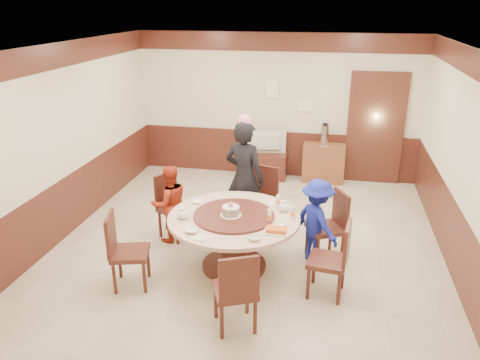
% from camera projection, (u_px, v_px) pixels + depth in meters
% --- Properties ---
extents(room, '(6.00, 6.04, 2.84)m').
position_uv_depth(room, '(250.00, 174.00, 6.54)').
color(room, beige).
rests_on(room, ground).
extents(banquet_table, '(1.71, 1.71, 0.78)m').
position_uv_depth(banquet_table, '(234.00, 231.00, 6.09)').
color(banquet_table, '#491E16').
rests_on(banquet_table, ground).
extents(chair_0, '(0.60, 0.59, 0.97)m').
position_uv_depth(chair_0, '(326.00, 238.00, 6.41)').
color(chair_0, '#491E16').
rests_on(chair_0, ground).
extents(chair_1, '(0.54, 0.55, 0.97)m').
position_uv_depth(chair_1, '(261.00, 210.00, 7.26)').
color(chair_1, '#491E16').
rests_on(chair_1, ground).
extents(chair_2, '(0.59, 0.59, 0.97)m').
position_uv_depth(chair_2, '(176.00, 217.00, 7.01)').
color(chair_2, '#491E16').
rests_on(chair_2, ground).
extents(chair_3, '(0.54, 0.54, 0.97)m').
position_uv_depth(chair_3, '(129.00, 263.00, 5.78)').
color(chair_3, '#491E16').
rests_on(chair_3, ground).
extents(chair_4, '(0.58, 0.59, 0.97)m').
position_uv_depth(chair_4, '(235.00, 303.00, 5.03)').
color(chair_4, '#491E16').
rests_on(chair_4, ground).
extents(chair_5, '(0.50, 0.49, 0.97)m').
position_uv_depth(chair_5, '(328.00, 272.00, 5.60)').
color(chair_5, '#491E16').
rests_on(chair_5, ground).
extents(person_standing, '(0.74, 0.61, 1.75)m').
position_uv_depth(person_standing, '(244.00, 178.00, 6.97)').
color(person_standing, black).
rests_on(person_standing, ground).
extents(person_red, '(0.72, 0.69, 1.17)m').
position_uv_depth(person_red, '(170.00, 204.00, 6.79)').
color(person_red, '#AF2E17').
rests_on(person_red, ground).
extents(person_blue, '(0.83, 0.86, 1.18)m').
position_uv_depth(person_blue, '(317.00, 221.00, 6.24)').
color(person_blue, '#18229C').
rests_on(person_blue, ground).
extents(birthday_cake, '(0.28, 0.28, 0.19)m').
position_uv_depth(birthday_cake, '(231.00, 211.00, 5.94)').
color(birthday_cake, white).
rests_on(birthday_cake, banquet_table).
extents(teapot_left, '(0.17, 0.15, 0.13)m').
position_uv_depth(teapot_left, '(183.00, 214.00, 5.93)').
color(teapot_left, white).
rests_on(teapot_left, banquet_table).
extents(teapot_right, '(0.17, 0.15, 0.13)m').
position_uv_depth(teapot_right, '(284.00, 207.00, 6.14)').
color(teapot_right, white).
rests_on(teapot_right, banquet_table).
extents(bowl_0, '(0.14, 0.14, 0.03)m').
position_uv_depth(bowl_0, '(197.00, 202.00, 6.40)').
color(bowl_0, white).
rests_on(bowl_0, banquet_table).
extents(bowl_1, '(0.15, 0.15, 0.05)m').
position_uv_depth(bowl_1, '(254.00, 238.00, 5.41)').
color(bowl_1, white).
rests_on(bowl_1, banquet_table).
extents(bowl_2, '(0.17, 0.17, 0.04)m').
position_uv_depth(bowl_2, '(192.00, 230.00, 5.60)').
color(bowl_2, white).
rests_on(bowl_2, banquet_table).
extents(bowl_3, '(0.13, 0.13, 0.04)m').
position_uv_depth(bowl_3, '(281.00, 225.00, 5.73)').
color(bowl_3, white).
rests_on(bowl_3, banquet_table).
extents(saucer_near, '(0.18, 0.18, 0.01)m').
position_uv_depth(saucer_near, '(201.00, 238.00, 5.46)').
color(saucer_near, white).
rests_on(saucer_near, banquet_table).
extents(saucer_far, '(0.18, 0.18, 0.01)m').
position_uv_depth(saucer_far, '(274.00, 203.00, 6.38)').
color(saucer_far, white).
rests_on(saucer_far, banquet_table).
extents(shrimp_platter, '(0.30, 0.20, 0.06)m').
position_uv_depth(shrimp_platter, '(276.00, 231.00, 5.58)').
color(shrimp_platter, white).
rests_on(shrimp_platter, banquet_table).
extents(bottle_0, '(0.06, 0.06, 0.16)m').
position_uv_depth(bottle_0, '(269.00, 216.00, 5.84)').
color(bottle_0, silver).
rests_on(bottle_0, banquet_table).
extents(bottle_1, '(0.06, 0.06, 0.16)m').
position_uv_depth(bottle_1, '(293.00, 213.00, 5.93)').
color(bottle_1, silver).
rests_on(bottle_1, banquet_table).
extents(bottle_2, '(0.06, 0.06, 0.16)m').
position_uv_depth(bottle_2, '(278.00, 201.00, 6.26)').
color(bottle_2, silver).
rests_on(bottle_2, banquet_table).
extents(tv_stand, '(0.85, 0.45, 0.50)m').
position_uv_depth(tv_stand, '(265.00, 165.00, 9.37)').
color(tv_stand, '#491E16').
rests_on(tv_stand, ground).
extents(television, '(0.81, 0.21, 0.46)m').
position_uv_depth(television, '(266.00, 142.00, 9.20)').
color(television, gray).
rests_on(television, tv_stand).
extents(side_cabinet, '(0.80, 0.40, 0.75)m').
position_uv_depth(side_cabinet, '(323.00, 163.00, 9.14)').
color(side_cabinet, brown).
rests_on(side_cabinet, ground).
extents(thermos, '(0.15, 0.15, 0.38)m').
position_uv_depth(thermos, '(325.00, 135.00, 8.94)').
color(thermos, silver).
rests_on(thermos, side_cabinet).
extents(notice_left, '(0.25, 0.00, 0.35)m').
position_uv_depth(notice_left, '(272.00, 89.00, 9.01)').
color(notice_left, white).
rests_on(notice_left, room).
extents(notice_right, '(0.30, 0.00, 0.22)m').
position_uv_depth(notice_right, '(305.00, 106.00, 9.00)').
color(notice_right, white).
rests_on(notice_right, room).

